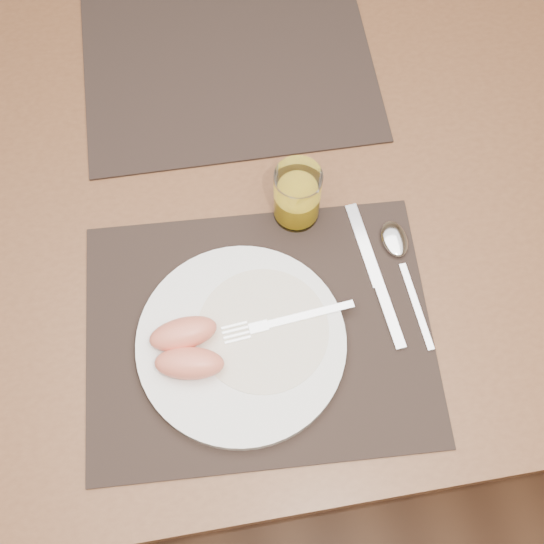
{
  "coord_description": "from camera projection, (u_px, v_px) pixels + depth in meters",
  "views": [
    {
      "loc": [
        -0.05,
        -0.5,
        1.6
      ],
      "look_at": [
        0.01,
        -0.15,
        0.77
      ],
      "focal_mm": 45.0,
      "sensor_mm": 36.0,
      "label": 1
    }
  ],
  "objects": [
    {
      "name": "plate_dressing",
      "position": [
        263.0,
        330.0,
        0.87
      ],
      "size": [
        0.17,
        0.17,
        0.0
      ],
      "color": "white",
      "rests_on": "plate"
    },
    {
      "name": "spoon",
      "position": [
        397.0,
        249.0,
        0.93
      ],
      "size": [
        0.04,
        0.19,
        0.01
      ],
      "color": "silver",
      "rests_on": "placemat_near"
    },
    {
      "name": "fork",
      "position": [
        277.0,
        323.0,
        0.88
      ],
      "size": [
        0.18,
        0.03,
        0.0
      ],
      "color": "silver",
      "rests_on": "plate"
    },
    {
      "name": "placemat_near",
      "position": [
        259.0,
        332.0,
        0.89
      ],
      "size": [
        0.47,
        0.38,
        0.0
      ],
      "primitive_type": "cube",
      "rotation": [
        0.0,
        0.0,
        -0.06
      ],
      "color": "black",
      "rests_on": "table"
    },
    {
      "name": "placemat_far",
      "position": [
        229.0,
        67.0,
        1.07
      ],
      "size": [
        0.46,
        0.36,
        0.0
      ],
      "primitive_type": "cube",
      "rotation": [
        0.0,
        0.0,
        -0.02
      ],
      "color": "black",
      "rests_on": "table"
    },
    {
      "name": "juice_glass",
      "position": [
        297.0,
        197.0,
        0.92
      ],
      "size": [
        0.06,
        0.06,
        0.1
      ],
      "color": "white",
      "rests_on": "placemat_near"
    },
    {
      "name": "knife",
      "position": [
        379.0,
        286.0,
        0.91
      ],
      "size": [
        0.03,
        0.22,
        0.01
      ],
      "color": "silver",
      "rests_on": "placemat_near"
    },
    {
      "name": "ground",
      "position": [
        257.0,
        345.0,
        1.67
      ],
      "size": [
        5.0,
        5.0,
        0.0
      ],
      "primitive_type": "plane",
      "color": "#57331D",
      "rests_on": "ground"
    },
    {
      "name": "table",
      "position": [
        248.0,
        216.0,
        1.06
      ],
      "size": [
        1.4,
        0.9,
        0.75
      ],
      "color": "brown",
      "rests_on": "ground"
    },
    {
      "name": "grapefruit_wedges",
      "position": [
        186.0,
        348.0,
        0.85
      ],
      "size": [
        0.09,
        0.09,
        0.03
      ],
      "color": "#E0795B",
      "rests_on": "plate"
    },
    {
      "name": "plate",
      "position": [
        241.0,
        343.0,
        0.88
      ],
      "size": [
        0.27,
        0.27,
        0.02
      ],
      "primitive_type": "cylinder",
      "color": "white",
      "rests_on": "placemat_near"
    }
  ]
}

